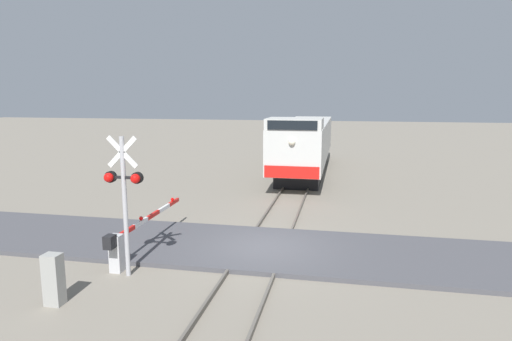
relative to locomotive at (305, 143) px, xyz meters
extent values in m
plane|color=gray|center=(0.00, -15.89, -2.14)|extent=(160.00, 160.00, 0.00)
cube|color=#59544C|center=(-0.72, -15.89, -2.07)|extent=(0.08, 80.00, 0.15)
cube|color=#59544C|center=(0.72, -15.89, -2.07)|extent=(0.08, 80.00, 0.15)
cube|color=#47474C|center=(0.00, -15.89, -2.07)|extent=(36.00, 4.47, 0.15)
cube|color=black|center=(0.00, -4.18, -1.62)|extent=(2.60, 3.20, 1.05)
cube|color=black|center=(0.00, 4.62, -1.62)|extent=(2.60, 3.20, 1.05)
cube|color=silver|center=(0.00, 0.22, 0.17)|extent=(3.06, 15.99, 2.51)
cube|color=silver|center=(0.00, -6.54, 1.72)|extent=(3.00, 2.48, 0.60)
cube|color=black|center=(0.00, -7.80, 1.72)|extent=(2.60, 0.06, 0.48)
cube|color=red|center=(0.00, -7.81, -0.74)|extent=(2.90, 0.08, 0.64)
sphere|color=#F2EACC|center=(0.00, -7.82, 0.86)|extent=(0.36, 0.36, 0.36)
cylinder|color=#ADADB2|center=(-3.64, -18.82, -0.03)|extent=(0.14, 0.14, 4.23)
cube|color=white|center=(-3.64, -18.82, 1.63)|extent=(0.95, 0.04, 0.95)
cube|color=white|center=(-3.64, -18.82, 1.63)|extent=(0.95, 0.04, 0.95)
cube|color=black|center=(-3.64, -18.82, 0.88)|extent=(1.04, 0.08, 0.08)
sphere|color=red|center=(-4.06, -18.92, 0.88)|extent=(0.28, 0.28, 0.28)
sphere|color=red|center=(-3.22, -18.92, 0.88)|extent=(0.28, 0.28, 0.28)
cylinder|color=black|center=(-4.06, -18.80, 0.88)|extent=(0.34, 0.14, 0.34)
cylinder|color=black|center=(-3.22, -18.80, 0.88)|extent=(0.34, 0.14, 0.34)
cube|color=silver|center=(-4.12, -18.61, -1.55)|extent=(0.36, 0.36, 1.18)
cube|color=black|center=(-4.12, -18.96, -1.06)|extent=(0.28, 0.36, 0.40)
cube|color=red|center=(-4.12, -17.91, -1.06)|extent=(0.10, 0.99, 0.14)
cube|color=white|center=(-4.12, -16.92, -1.06)|extent=(0.10, 0.99, 0.14)
cube|color=red|center=(-4.12, -15.93, -1.06)|extent=(0.10, 0.99, 0.14)
cube|color=white|center=(-4.12, -14.94, -1.06)|extent=(0.10, 0.99, 0.14)
cube|color=red|center=(-4.12, -13.95, -1.06)|extent=(0.10, 0.99, 0.14)
sphere|color=red|center=(-4.12, -16.88, -0.92)|extent=(0.14, 0.14, 0.14)
sphere|color=red|center=(-4.12, -14.05, -0.92)|extent=(0.14, 0.14, 0.14)
cube|color=#999993|center=(-4.62, -20.92, -1.45)|extent=(0.45, 0.37, 1.37)
camera|label=1|loc=(2.63, -30.34, 3.25)|focal=30.68mm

